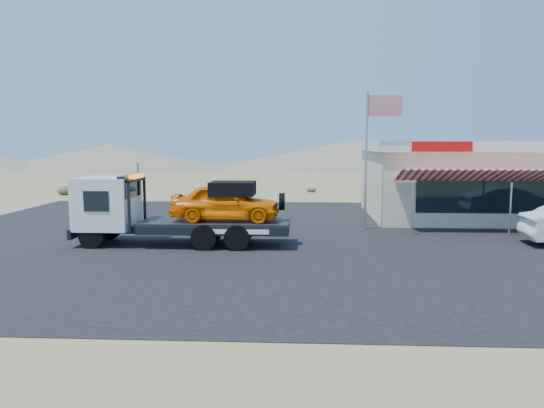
# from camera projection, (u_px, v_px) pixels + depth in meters

# --- Properties ---
(ground) EXTENTS (120.00, 120.00, 0.00)m
(ground) POSITION_uv_depth(u_px,v_px,m) (249.00, 249.00, 19.25)
(ground) COLOR olive
(ground) RESTS_ON ground
(asphalt_lot) EXTENTS (32.00, 24.00, 0.02)m
(asphalt_lot) POSITION_uv_depth(u_px,v_px,m) (304.00, 235.00, 22.12)
(asphalt_lot) COLOR black
(asphalt_lot) RESTS_ON ground
(tow_truck) EXTENTS (7.90, 2.34, 2.64)m
(tow_truck) POSITION_uv_depth(u_px,v_px,m) (177.00, 207.00, 19.89)
(tow_truck) COLOR black
(tow_truck) RESTS_ON asphalt_lot
(jerky_store) EXTENTS (10.40, 9.97, 3.90)m
(jerky_store) POSITION_uv_depth(u_px,v_px,m) (468.00, 178.00, 27.35)
(jerky_store) COLOR beige
(jerky_store) RESTS_ON asphalt_lot
(flagpole) EXTENTS (1.55, 0.10, 6.00)m
(flagpole) POSITION_uv_depth(u_px,v_px,m) (372.00, 144.00, 23.01)
(flagpole) COLOR #99999E
(flagpole) RESTS_ON asphalt_lot
(distant_hills) EXTENTS (126.00, 48.00, 4.20)m
(distant_hills) POSITION_uv_depth(u_px,v_px,m) (218.00, 156.00, 74.24)
(distant_hills) COLOR #726B59
(distant_hills) RESTS_ON ground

